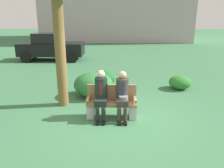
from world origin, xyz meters
TOP-DOWN VIEW (x-y plane):
  - ground_plane at (0.00, 0.00)m, footprint 80.00×80.00m
  - park_bench at (-0.28, 0.15)m, footprint 1.37×0.44m
  - seated_man_left at (-0.56, 0.04)m, footprint 0.34×0.72m
  - seated_man_right at (0.01, 0.03)m, footprint 0.34×0.72m
  - palm_tree_tall at (-1.83, 0.99)m, footprint 1.50×1.60m
  - shrub_near_bench at (2.26, 2.71)m, footprint 0.84×0.77m
  - shrub_mid_lawn at (-0.97, 1.80)m, footprint 1.36×1.25m
  - shrub_far_lawn at (-0.72, 3.08)m, footprint 0.96×0.88m
  - parked_car_near at (-4.30, 8.25)m, footprint 3.92×1.75m

SIDE VIEW (x-z plane):
  - ground_plane at x=0.00m, z-range 0.00..0.00m
  - shrub_near_bench at x=2.26m, z-range 0.00..0.53m
  - shrub_far_lawn at x=-0.72m, z-range 0.00..0.60m
  - park_bench at x=-0.28m, z-range -0.05..0.85m
  - shrub_mid_lawn at x=-0.97m, z-range 0.00..0.85m
  - seated_man_right at x=0.01m, z-range 0.07..1.40m
  - seated_man_left at x=-0.56m, z-range 0.08..1.42m
  - parked_car_near at x=-4.30m, z-range 0.00..1.68m
  - palm_tree_tall at x=-1.83m, z-range 0.92..5.35m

